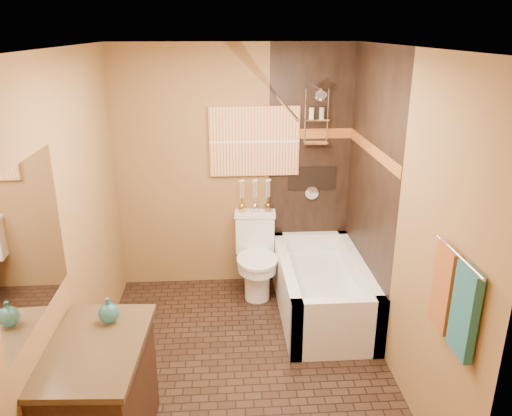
{
  "coord_description": "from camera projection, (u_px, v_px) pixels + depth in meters",
  "views": [
    {
      "loc": [
        -0.12,
        -3.43,
        2.62
      ],
      "look_at": [
        0.14,
        0.4,
        1.23
      ],
      "focal_mm": 35.0,
      "sensor_mm": 36.0,
      "label": 1
    }
  ],
  "objects": [
    {
      "name": "wall_back",
      "position": [
        235.0,
        170.0,
        5.1
      ],
      "size": [
        2.4,
        0.02,
        2.5
      ],
      "primitive_type": "cube",
      "color": "olive",
      "rests_on": "floor"
    },
    {
      "name": "alcove_niche",
      "position": [
        312.0,
        178.0,
        5.17
      ],
      "size": [
        0.5,
        0.01,
        0.25
      ],
      "primitive_type": "cube",
      "color": "black",
      "rests_on": "alcove_tile_back"
    },
    {
      "name": "towel_rust",
      "position": [
        444.0,
        288.0,
        2.92
      ],
      "size": [
        0.05,
        0.22,
        0.52
      ],
      "primitive_type": "cube",
      "color": "#9C4E1C",
      "rests_on": "towel_bar"
    },
    {
      "name": "shower_fixtures",
      "position": [
        316.0,
        131.0,
        4.89
      ],
      "size": [
        0.24,
        0.33,
        1.16
      ],
      "color": "silver",
      "rests_on": "floor"
    },
    {
      "name": "vanity_mirror",
      "position": [
        31.0,
        243.0,
        2.75
      ],
      "size": [
        0.01,
        1.0,
        0.9
      ],
      "primitive_type": "cube",
      "color": "white",
      "rests_on": "wall_left"
    },
    {
      "name": "wall_right",
      "position": [
        399.0,
        220.0,
        3.77
      ],
      "size": [
        0.02,
        3.0,
        2.5
      ],
      "primitive_type": "cube",
      "color": "olive",
      "rests_on": "floor"
    },
    {
      "name": "mosaic_band_back",
      "position": [
        312.0,
        134.0,
        5.0
      ],
      "size": [
        0.85,
        0.01,
        0.1
      ],
      "primitive_type": "cube",
      "color": "brown",
      "rests_on": "alcove_tile_back"
    },
    {
      "name": "towel_bar",
      "position": [
        459.0,
        256.0,
        2.71
      ],
      "size": [
        0.02,
        0.55,
        0.02
      ],
      "primitive_type": "cylinder",
      "rotation": [
        1.57,
        0.0,
        0.0
      ],
      "color": "silver",
      "rests_on": "wall_right"
    },
    {
      "name": "alcove_tile_back",
      "position": [
        310.0,
        169.0,
        5.14
      ],
      "size": [
        0.85,
        0.01,
        2.5
      ],
      "primitive_type": "cube",
      "color": "black",
      "rests_on": "wall_back"
    },
    {
      "name": "bud_vases",
      "position": [
        255.0,
        195.0,
        5.09
      ],
      "size": [
        0.34,
        0.07,
        0.34
      ],
      "color": "gold",
      "rests_on": "toilet"
    },
    {
      "name": "towel_teal",
      "position": [
        465.0,
        312.0,
        2.68
      ],
      "size": [
        0.05,
        0.22,
        0.52
      ],
      "primitive_type": "cube",
      "color": "#1C575F",
      "rests_on": "towel_bar"
    },
    {
      "name": "curtain_rod",
      "position": [
        284.0,
        104.0,
        4.16
      ],
      "size": [
        0.03,
        1.55,
        0.03
      ],
      "primitive_type": "cylinder",
      "rotation": [
        1.57,
        0.0,
        0.0
      ],
      "color": "silver",
      "rests_on": "wall_back"
    },
    {
      "name": "bathtub",
      "position": [
        322.0,
        293.0,
        4.79
      ],
      "size": [
        0.8,
        1.5,
        0.55
      ],
      "color": "white",
      "rests_on": "floor"
    },
    {
      "name": "ceiling",
      "position": [
        239.0,
        47.0,
        3.26
      ],
      "size": [
        3.0,
        3.0,
        0.0
      ],
      "primitive_type": "plane",
      "color": "silver",
      "rests_on": "wall_back"
    },
    {
      "name": "wall_front",
      "position": [
        253.0,
        345.0,
        2.28
      ],
      "size": [
        2.4,
        0.02,
        2.5
      ],
      "primitive_type": "cube",
      "color": "olive",
      "rests_on": "floor"
    },
    {
      "name": "teal_bottle",
      "position": [
        108.0,
        310.0,
        3.2
      ],
      "size": [
        0.17,
        0.17,
        0.21
      ],
      "primitive_type": null,
      "rotation": [
        0.0,
        0.0,
        -0.36
      ],
      "color": "#226666",
      "rests_on": "vanity"
    },
    {
      "name": "mosaic_band_right",
      "position": [
        372.0,
        150.0,
        4.34
      ],
      "size": [
        0.01,
        1.5,
        0.1
      ],
      "primitive_type": "cube",
      "color": "brown",
      "rests_on": "alcove_tile_right"
    },
    {
      "name": "floor",
      "position": [
        242.0,
        365.0,
        4.11
      ],
      "size": [
        3.0,
        3.0,
        0.0
      ],
      "primitive_type": "plane",
      "color": "black",
      "rests_on": "ground"
    },
    {
      "name": "wall_left",
      "position": [
        75.0,
        228.0,
        3.61
      ],
      "size": [
        0.02,
        3.0,
        2.5
      ],
      "primitive_type": "cube",
      "color": "olive",
      "rests_on": "floor"
    },
    {
      "name": "toilet",
      "position": [
        256.0,
        256.0,
        5.11
      ],
      "size": [
        0.43,
        0.63,
        0.83
      ],
      "rotation": [
        0.0,
        0.0,
        -0.07
      ],
      "color": "white",
      "rests_on": "floor"
    },
    {
      "name": "alcove_tile_right",
      "position": [
        370.0,
        190.0,
        4.47
      ],
      "size": [
        0.01,
        1.5,
        2.5
      ],
      "primitive_type": "cube",
      "color": "black",
      "rests_on": "wall_right"
    },
    {
      "name": "sunset_painting",
      "position": [
        254.0,
        141.0,
        4.98
      ],
      "size": [
        0.9,
        0.04,
        0.7
      ],
      "primitive_type": "cube",
      "color": "#CE5F30",
      "rests_on": "wall_back"
    },
    {
      "name": "vanity",
      "position": [
        100.0,
        400.0,
        3.13
      ],
      "size": [
        0.62,
        0.96,
        0.83
      ],
      "rotation": [
        0.0,
        0.0,
        -0.06
      ],
      "color": "black",
      "rests_on": "floor"
    }
  ]
}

